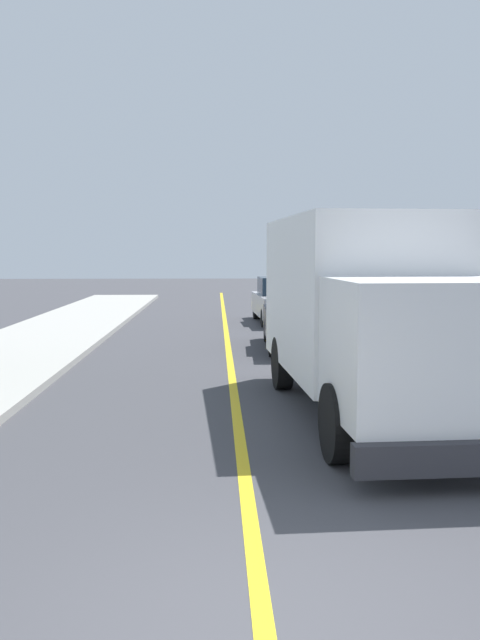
# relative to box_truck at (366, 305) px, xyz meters

# --- Properties ---
(ground_plane) EXTENTS (120.00, 120.00, 0.00)m
(ground_plane) POSITION_rel_box_truck_xyz_m (-2.10, -6.45, -1.77)
(ground_plane) COLOR #424247
(centre_line_yellow) EXTENTS (0.16, 56.00, 0.01)m
(centre_line_yellow) POSITION_rel_box_truck_xyz_m (-2.10, 3.55, -1.76)
(centre_line_yellow) COLOR gold
(centre_line_yellow) RESTS_ON ground
(box_truck) EXTENTS (2.79, 7.30, 3.20)m
(box_truck) POSITION_rel_box_truck_xyz_m (0.00, 0.00, 0.00)
(box_truck) COLOR white
(box_truck) RESTS_ON ground
(parked_car_near) EXTENTS (1.92, 4.45, 1.67)m
(parked_car_near) POSITION_rel_box_truck_xyz_m (-0.17, 7.28, -0.97)
(parked_car_near) COLOR black
(parked_car_near) RESTS_ON ground
(parked_car_mid) EXTENTS (1.99, 4.47, 1.67)m
(parked_car_mid) POSITION_rel_box_truck_xyz_m (-0.01, 13.90, -0.97)
(parked_car_mid) COLOR #B7B7BC
(parked_car_mid) RESTS_ON ground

